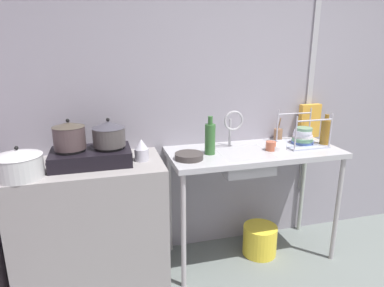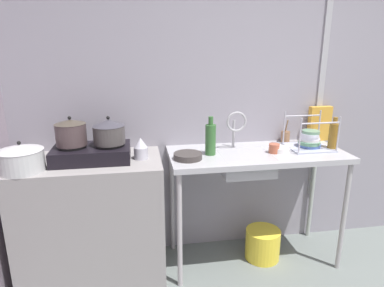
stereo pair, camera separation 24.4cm
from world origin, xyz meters
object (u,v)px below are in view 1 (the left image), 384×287
Objects in this scene: sink_basin at (243,161)px; pot_on_left_burner at (69,135)px; dish_rack at (303,138)px; small_bowl_on_drainboard at (277,147)px; stove at (91,156)px; frying_pan at (189,156)px; utensil_jar at (278,134)px; cup_by_rack at (271,146)px; bottle_by_rack at (325,132)px; cereal_box at (309,121)px; bucket_on_floor at (260,240)px; bottle_by_sink at (210,138)px; faucet at (233,123)px; pot_beside_stove at (19,164)px; pot_on_right_burner at (109,134)px; percolator at (141,150)px.

pot_on_left_burner is at bearing 178.13° from sink_basin.
dish_rack is 2.23× the size of small_bowl_on_drainboard.
stove reaches higher than small_bowl_on_drainboard.
frying_pan is 1.04× the size of utensil_jar.
cup_by_rack is at bearing -128.13° from utensil_jar.
cereal_box reaches higher than bottle_by_rack.
small_bowl_on_drainboard is at bearing 3.16° from sink_basin.
frying_pan is 1.21m from cereal_box.
stove is 1.86× the size of bucket_on_floor.
cereal_box is (0.99, 0.24, 0.03)m from bottle_by_sink.
bottle_by_sink reaches higher than small_bowl_on_drainboard.
faucet is 0.48m from frying_pan.
faucet is at bearing 151.79° from bucket_on_floor.
faucet is (1.48, 0.25, 0.11)m from pot_beside_stove.
faucet is 2.04× the size of small_bowl_on_drainboard.
pot_on_left_burner is at bearing 178.32° from cup_by_rack.
pot_on_left_burner is 1.43× the size of small_bowl_on_drainboard.
faucet reaches higher than bottle_by_rack.
utensil_jar is (-0.30, -0.01, -0.10)m from cereal_box.
pot_beside_stove is at bearing -176.17° from small_bowl_on_drainboard.
sink_basin is at bearing -2.09° from stove.
pot_on_right_burner reaches higher than frying_pan.
small_bowl_on_drainboard is 0.53m from cereal_box.
stove is 0.20m from pot_on_right_burner.
percolator is 0.60× the size of bottle_by_rack.
small_bowl_on_drainboard is 0.57× the size of bottle_by_rack.
faucet reaches higher than utensil_jar.
pot_on_right_burner is 1.52× the size of small_bowl_on_drainboard.
pot_beside_stove is at bearing -177.18° from bottle_by_rack.
bottle_by_rack is (0.16, -0.06, 0.05)m from dish_rack.
percolator is 1.46m from bottle_by_rack.
bottle_by_rack is at bearing 0.36° from sink_basin.
dish_rack is (1.30, 0.04, -0.01)m from percolator.
faucet is 1.46× the size of frying_pan.
stove is at bearing 19.24° from pot_beside_stove.
pot_beside_stove is 1.45× the size of utensil_jar.
pot_beside_stove is at bearing -176.35° from frying_pan.
pot_on_left_burner reaches higher than bottle_by_rack.
bucket_on_floor is at bearing 7.79° from sink_basin.
dish_rack reaches higher than bottle_by_rack.
cereal_box reaches higher than sink_basin.
utensil_jar is at bearing 14.00° from faucet.
percolator is at bearing -2.65° from stove.
dish_rack is (0.54, 0.07, 0.13)m from sink_basin.
percolator is at bearing 178.44° from cup_by_rack.
cup_by_rack is at bearing -167.35° from dish_rack.
bottle_by_sink reaches higher than frying_pan.
bottle_by_sink is at bearing 1.49° from percolator.
stove reaches higher than sink_basin.
bottle_by_sink is (-0.26, 0.04, 0.19)m from sink_basin.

